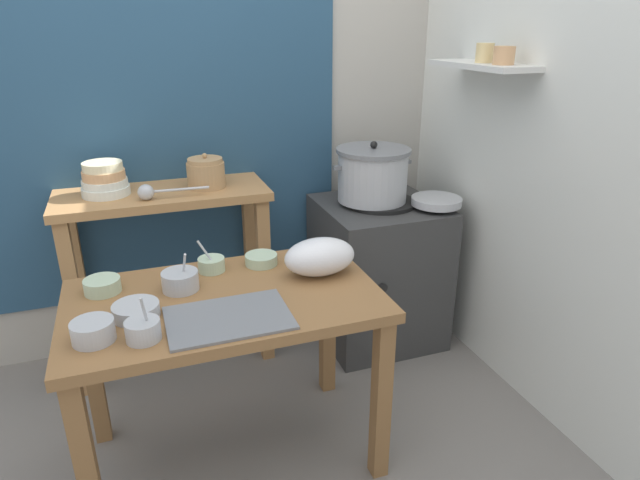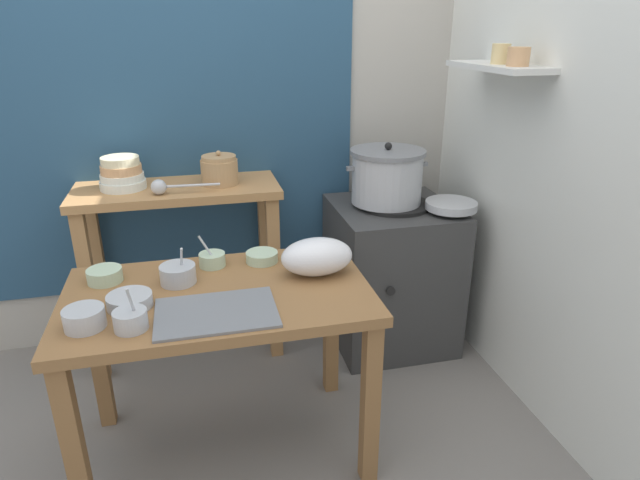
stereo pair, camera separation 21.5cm
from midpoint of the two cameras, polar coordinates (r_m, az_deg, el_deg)
The scene contains 20 objects.
ground_plane at distance 2.36m, azimuth -11.81°, elevation -22.12°, with size 9.00×9.00×0.00m, color gray.
wall_back at distance 2.83m, azimuth -15.68°, elevation 14.65°, with size 4.40×0.12×2.60m.
wall_right at distance 2.47m, azimuth 19.44°, elevation 13.24°, with size 0.30×3.20×2.60m.
prep_table at distance 2.03m, azimuth -12.89°, elevation -8.57°, with size 1.10×0.66×0.72m.
back_shelf_table at distance 2.71m, azimuth -18.00°, elevation 0.39°, with size 0.96×0.40×0.90m.
stove_block at distance 2.92m, azimuth 3.98°, elevation -3.30°, with size 0.60×0.61×0.78m.
steamer_pot at distance 2.73m, azimuth 3.32°, elevation 6.88°, with size 0.42×0.37×0.30m.
clay_pot at distance 2.63m, azimuth -14.25°, elevation 6.82°, with size 0.18×0.18×0.16m.
bowl_stack_enamel at distance 2.65m, azimuth -23.94°, elevation 5.76°, with size 0.21×0.21×0.15m.
ladle at distance 2.52m, azimuth -19.91°, elevation 4.74°, with size 0.31×0.07×0.07m.
serving_tray at distance 1.83m, azimuth -12.89°, elevation -8.07°, with size 0.40×0.28×0.01m, color slate.
plastic_bag at distance 2.06m, azimuth -3.01°, elevation -1.83°, with size 0.28×0.18×0.14m, color white.
wide_pan at distance 2.73m, azimuth 9.98°, elevation 4.02°, with size 0.25×0.25×0.04m, color #B7BABF.
prep_bowl_0 at distance 1.78m, azimuth -21.51°, elevation -8.84°, with size 0.11×0.11×0.16m.
prep_bowl_1 at distance 2.19m, azimuth -9.01°, elevation -2.04°, with size 0.13×0.13×0.04m.
prep_bowl_2 at distance 1.84m, azimuth -25.98°, elevation -8.64°, with size 0.13×0.13×0.07m.
prep_bowl_3 at distance 2.14m, azimuth -24.68°, elevation -4.39°, with size 0.13×0.13×0.05m.
prep_bowl_4 at distance 2.17m, azimuth -14.17°, elevation -2.51°, with size 0.10×0.10×0.13m.
prep_bowl_5 at distance 2.05m, azimuth -17.44°, elevation -4.11°, with size 0.13×0.13×0.15m.
prep_bowl_6 at distance 1.92m, azimuth -21.91°, elevation -6.94°, with size 0.15×0.15×0.05m.
Camera 1 is at (-0.24, -1.68, 1.62)m, focal length 30.40 mm.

